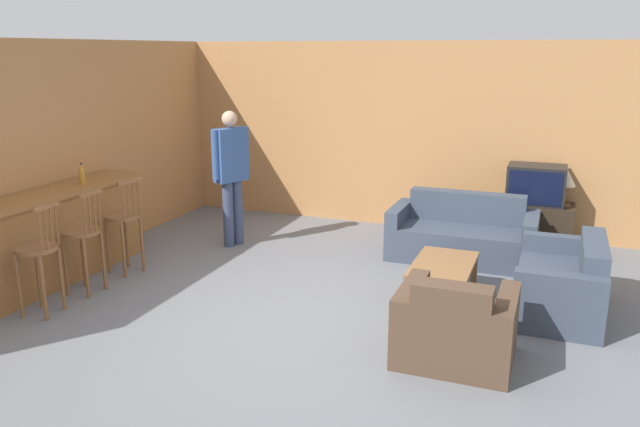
% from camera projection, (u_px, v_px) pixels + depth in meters
% --- Properties ---
extents(ground_plane, '(24.00, 24.00, 0.00)m').
position_uv_depth(ground_plane, '(297.00, 323.00, 5.85)').
color(ground_plane, slate).
extents(wall_back, '(9.40, 0.08, 2.60)m').
position_uv_depth(wall_back, '(398.00, 136.00, 8.81)').
color(wall_back, '#B27A47').
rests_on(wall_back, ground_plane).
extents(wall_left, '(0.08, 8.66, 2.60)m').
position_uv_depth(wall_left, '(101.00, 146.00, 7.84)').
color(wall_left, '#B27A47').
rests_on(wall_left, ground_plane).
extents(bar_counter, '(0.55, 2.73, 1.01)m').
position_uv_depth(bar_counter, '(46.00, 239.00, 6.69)').
color(bar_counter, brown).
rests_on(bar_counter, ground_plane).
extents(bar_chair_near, '(0.42, 0.42, 1.10)m').
position_uv_depth(bar_chair_near, '(39.00, 257.00, 5.91)').
color(bar_chair_near, brown).
rests_on(bar_chair_near, ground_plane).
extents(bar_chair_mid, '(0.39, 0.39, 1.10)m').
position_uv_depth(bar_chair_mid, '(83.00, 240.00, 6.45)').
color(bar_chair_mid, brown).
rests_on(bar_chair_mid, ground_plane).
extents(bar_chair_far, '(0.45, 0.45, 1.10)m').
position_uv_depth(bar_chair_far, '(124.00, 224.00, 7.04)').
color(bar_chair_far, brown).
rests_on(bar_chair_far, ground_plane).
extents(couch_far, '(1.73, 0.85, 0.77)m').
position_uv_depth(couch_far, '(462.00, 236.00, 7.59)').
color(couch_far, '#384251').
rests_on(couch_far, ground_plane).
extents(armchair_near, '(0.93, 0.81, 0.75)m').
position_uv_depth(armchair_near, '(455.00, 328.00, 5.08)').
color(armchair_near, '#4C3828').
rests_on(armchair_near, ground_plane).
extents(loveseat_right, '(0.78, 1.39, 0.74)m').
position_uv_depth(loveseat_right, '(563.00, 284.00, 6.04)').
color(loveseat_right, '#384251').
rests_on(loveseat_right, ground_plane).
extents(coffee_table, '(0.59, 0.99, 0.39)m').
position_uv_depth(coffee_table, '(443.00, 268.00, 6.32)').
color(coffee_table, brown).
rests_on(coffee_table, ground_plane).
extents(tv_unit, '(0.98, 0.51, 0.56)m').
position_uv_depth(tv_unit, '(532.00, 224.00, 8.10)').
color(tv_unit, '#2D2319').
rests_on(tv_unit, ground_plane).
extents(tv, '(0.71, 0.48, 0.50)m').
position_uv_depth(tv, '(536.00, 185.00, 7.96)').
color(tv, black).
rests_on(tv, tv_unit).
extents(bottle, '(0.07, 0.07, 0.25)m').
position_uv_depth(bottle, '(82.00, 175.00, 7.00)').
color(bottle, '#B27A23').
rests_on(bottle, bar_counter).
extents(table_lamp, '(0.24, 0.24, 0.47)m').
position_uv_depth(table_lamp, '(566.00, 179.00, 7.82)').
color(table_lamp, brown).
rests_on(table_lamp, tv_unit).
extents(person_by_window, '(0.33, 0.54, 1.75)m').
position_uv_depth(person_by_window, '(231.00, 171.00, 7.94)').
color(person_by_window, '#384260').
rests_on(person_by_window, ground_plane).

